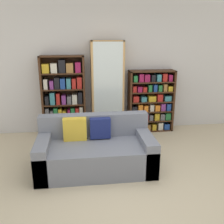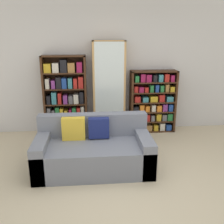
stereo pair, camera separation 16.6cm
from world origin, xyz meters
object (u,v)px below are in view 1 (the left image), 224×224
(couch, at_px, (95,151))
(bookshelf_right, at_px, (151,102))
(display_cabinet, at_px, (107,89))
(bookshelf_left, at_px, (64,97))
(wine_bottle, at_px, (137,131))

(couch, xyz_separation_m, bookshelf_right, (1.30, 1.51, 0.36))
(couch, bearing_deg, bookshelf_right, 49.31)
(couch, relative_size, bookshelf_right, 1.34)
(couch, distance_m, display_cabinet, 1.68)
(couch, xyz_separation_m, bookshelf_left, (-0.54, 1.51, 0.51))
(bookshelf_right, relative_size, wine_bottle, 3.32)
(bookshelf_left, height_order, display_cabinet, display_cabinet)
(bookshelf_left, bearing_deg, wine_bottle, -17.20)
(bookshelf_right, bearing_deg, wine_bottle, -130.57)
(wine_bottle, bearing_deg, display_cabinet, 142.41)
(bookshelf_left, bearing_deg, display_cabinet, -1.04)
(bookshelf_left, bearing_deg, couch, -70.52)
(couch, bearing_deg, bookshelf_left, 109.48)
(couch, distance_m, bookshelf_right, 2.03)
(couch, xyz_separation_m, wine_bottle, (0.92, 1.06, -0.12))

